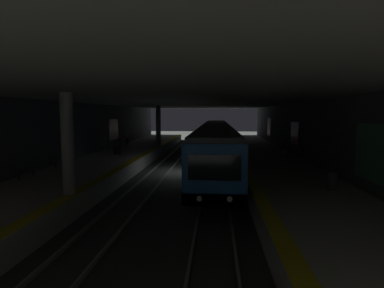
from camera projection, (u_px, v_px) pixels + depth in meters
ground_plane at (188, 172)px, 25.29m from camera, size 120.00×120.00×0.00m
track_left at (215, 172)px, 25.11m from camera, size 60.00×1.53×0.16m
track_right at (161, 171)px, 25.45m from camera, size 60.00×1.53×0.16m
platform_left at (271, 167)px, 24.74m from camera, size 60.00×5.30×1.06m
platform_right at (108, 165)px, 25.75m from camera, size 60.00×5.30×1.06m
wall_left at (310, 138)px, 24.31m from camera, size 60.00×0.56×5.60m
wall_right at (72, 137)px, 25.75m from camera, size 60.00×0.56×5.60m
ceiling_slab at (188, 99)px, 24.74m from camera, size 60.00×19.40×0.40m
pillar_near at (68, 144)px, 14.10m from camera, size 0.56×0.56×4.55m
pillar_far at (158, 126)px, 35.99m from camera, size 0.56×0.56×4.55m
metro_train at (216, 140)px, 32.60m from camera, size 38.76×2.83×3.49m
bench_left_mid at (280, 146)px, 30.99m from camera, size 1.70×0.47×0.86m
bench_right_near at (25, 169)px, 17.87m from camera, size 1.70×0.47×0.86m
bench_right_mid at (59, 159)px, 21.79m from camera, size 1.70×0.47×0.86m
bench_right_far at (104, 146)px, 30.50m from camera, size 1.70×0.47×0.86m
person_waiting_near at (127, 137)px, 37.49m from camera, size 0.60×0.23×1.71m
person_walking_mid at (119, 144)px, 28.22m from camera, size 0.60×0.23×1.70m
suitcase_rolling at (115, 150)px, 28.39m from camera, size 0.43×0.25×1.01m
backpack_on_floor at (287, 156)px, 25.64m from camera, size 0.30×0.20×0.40m
trash_bin at (332, 181)px, 15.12m from camera, size 0.44×0.44×0.85m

